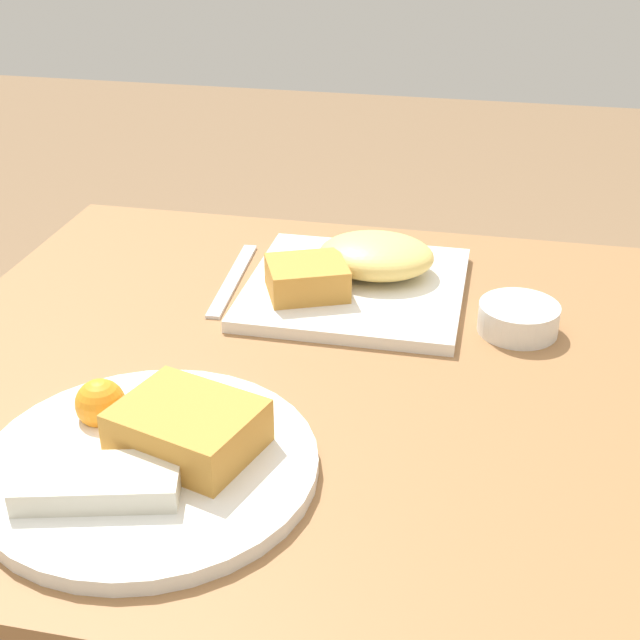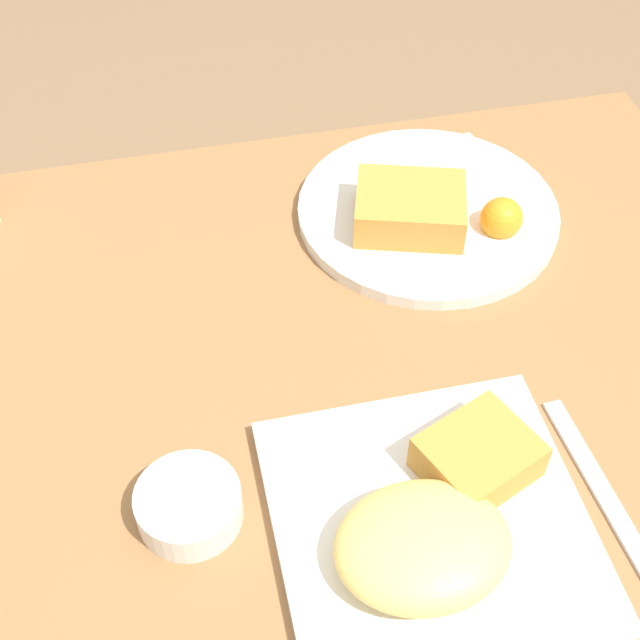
% 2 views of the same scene
% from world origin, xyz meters
% --- Properties ---
extents(dining_table, '(0.86, 0.73, 0.74)m').
position_xyz_m(dining_table, '(0.00, 0.00, 0.64)').
color(dining_table, olive).
rests_on(dining_table, ground_plane).
extents(plate_square_near, '(0.24, 0.24, 0.06)m').
position_xyz_m(plate_square_near, '(0.01, -0.17, 0.76)').
color(plate_square_near, white).
rests_on(plate_square_near, dining_table).
extents(plate_oval_far, '(0.28, 0.28, 0.05)m').
position_xyz_m(plate_oval_far, '(0.12, 0.19, 0.76)').
color(plate_oval_far, white).
rests_on(plate_oval_far, dining_table).
extents(sauce_ramekin, '(0.08, 0.08, 0.03)m').
position_xyz_m(sauce_ramekin, '(-0.17, -0.11, 0.76)').
color(sauce_ramekin, white).
rests_on(sauce_ramekin, dining_table).
extents(butter_knife, '(0.03, 0.20, 0.00)m').
position_xyz_m(butter_knife, '(0.16, -0.17, 0.74)').
color(butter_knife, silver).
rests_on(butter_knife, dining_table).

